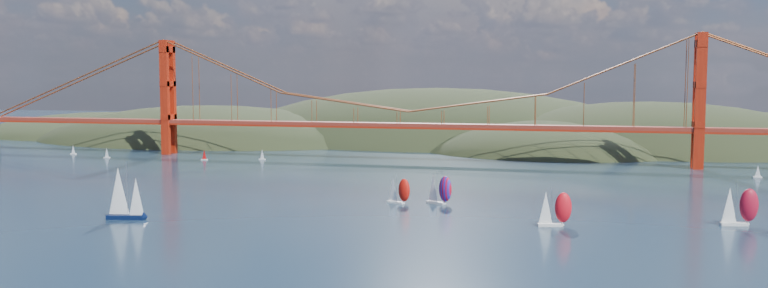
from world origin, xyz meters
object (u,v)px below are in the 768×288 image
at_px(racer_2, 739,206).
at_px(racer_1, 554,208).
at_px(sloop_navy, 124,194).
at_px(racer_0, 398,190).
at_px(racer_rwb, 439,189).

bearing_deg(racer_2, racer_1, -176.97).
bearing_deg(sloop_navy, racer_1, -2.38).
bearing_deg(racer_1, racer_0, 138.40).
bearing_deg(sloop_navy, racer_2, -0.55).
relative_size(sloop_navy, racer_0, 1.76).
xyz_separation_m(racer_2, racer_rwb, (-77.89, 12.55, -0.46)).
height_order(sloop_navy, racer_1, sloop_navy).
relative_size(racer_1, racer_2, 0.91).
relative_size(racer_1, racer_rwb, 1.00).
bearing_deg(racer_2, racer_0, 160.55).
height_order(racer_1, racer_2, racer_2).
xyz_separation_m(sloop_navy, racer_2, (152.96, 30.88, -1.63)).
relative_size(racer_0, racer_rwb, 0.89).
height_order(racer_0, racer_2, racer_2).
bearing_deg(sloop_navy, racer_rwb, 18.08).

